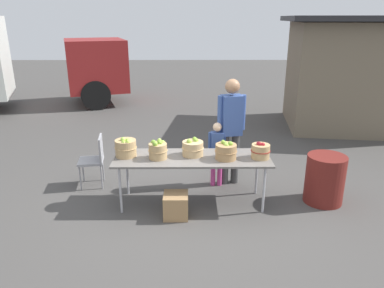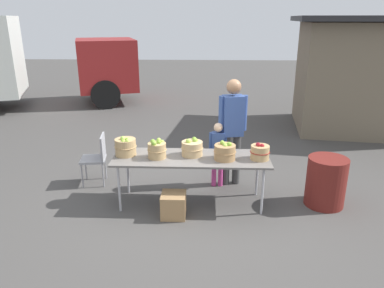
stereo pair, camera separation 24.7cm
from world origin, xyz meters
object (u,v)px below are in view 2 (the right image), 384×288
at_px(apple_basket_green_1, 157,149).
at_px(apple_basket_green_3, 225,152).
at_px(apple_basket_green_2, 192,148).
at_px(vendor_adult, 232,124).
at_px(produce_crate, 174,205).
at_px(trash_barrel, 326,182).
at_px(apple_basket_red_0, 260,152).
at_px(child_customer, 218,150).
at_px(apple_basket_green_0, 125,147).
at_px(folding_chair, 97,155).
at_px(market_table, 191,160).

height_order(apple_basket_green_1, apple_basket_green_3, apple_basket_green_1).
height_order(apple_basket_green_2, vendor_adult, vendor_adult).
bearing_deg(produce_crate, trash_barrel, 11.00).
xyz_separation_m(apple_basket_red_0, produce_crate, (-1.23, -0.37, -0.69)).
height_order(child_customer, produce_crate, child_customer).
distance_m(apple_basket_green_0, apple_basket_red_0, 1.98).
distance_m(apple_basket_green_0, apple_basket_green_2, 0.99).
height_order(apple_basket_red_0, trash_barrel, apple_basket_red_0).
distance_m(vendor_adult, trash_barrel, 1.68).
bearing_deg(apple_basket_green_3, produce_crate, -154.65).
xyz_separation_m(folding_chair, produce_crate, (1.38, -1.05, -0.34)).
bearing_deg(apple_basket_green_1, apple_basket_green_3, -1.52).
height_order(market_table, trash_barrel, trash_barrel).
bearing_deg(apple_basket_green_0, produce_crate, -31.45).
bearing_deg(market_table, trash_barrel, 0.72).
distance_m(apple_basket_red_0, vendor_adult, 0.86).
relative_size(apple_basket_green_2, child_customer, 0.30).
xyz_separation_m(apple_basket_green_0, apple_basket_green_1, (0.48, -0.09, -0.01)).
bearing_deg(produce_crate, market_table, 60.45).
height_order(apple_basket_green_0, apple_basket_red_0, apple_basket_green_0).
distance_m(apple_basket_red_0, folding_chair, 2.72).
distance_m(vendor_adult, folding_chair, 2.32).
xyz_separation_m(market_table, apple_basket_green_0, (-0.98, 0.04, 0.18)).
relative_size(apple_basket_green_1, produce_crate, 0.83).
bearing_deg(apple_basket_green_3, folding_chair, 161.43).
height_order(folding_chair, trash_barrel, folding_chair).
distance_m(apple_basket_green_1, folding_chair, 1.36).
relative_size(market_table, apple_basket_green_0, 6.97).
bearing_deg(apple_basket_green_3, apple_basket_green_2, 163.12).
distance_m(apple_basket_green_3, apple_basket_red_0, 0.51).
relative_size(market_table, produce_crate, 6.65).
relative_size(apple_basket_green_1, apple_basket_green_2, 0.87).
bearing_deg(apple_basket_green_1, vendor_adult, 33.49).
bearing_deg(vendor_adult, apple_basket_red_0, 103.21).
distance_m(apple_basket_green_2, apple_basket_red_0, 0.99).
bearing_deg(folding_chair, apple_basket_red_0, 67.05).
distance_m(apple_basket_green_1, vendor_adult, 1.38).
height_order(market_table, apple_basket_green_3, apple_basket_green_3).
distance_m(apple_basket_green_0, apple_basket_green_3, 1.48).
bearing_deg(folding_chair, trash_barrel, 72.10).
xyz_separation_m(apple_basket_green_1, trash_barrel, (2.52, 0.07, -0.50)).
xyz_separation_m(child_customer, trash_barrel, (1.61, -0.59, -0.27)).
bearing_deg(market_table, apple_basket_green_0, 177.42).
bearing_deg(trash_barrel, produce_crate, -169.00).
relative_size(apple_basket_green_2, trash_barrel, 0.44).
distance_m(apple_basket_green_0, produce_crate, 1.13).
xyz_separation_m(vendor_adult, trash_barrel, (1.38, -0.69, -0.68)).
height_order(vendor_adult, trash_barrel, vendor_adult).
distance_m(folding_chair, produce_crate, 1.77).
bearing_deg(trash_barrel, folding_chair, 170.43).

